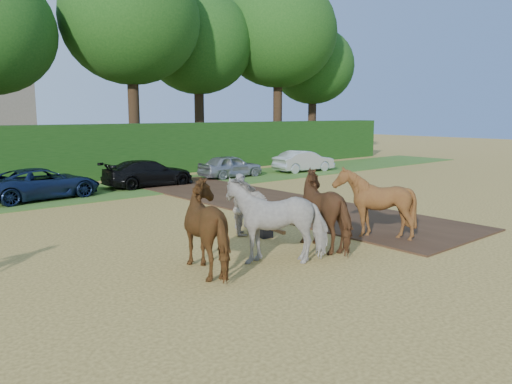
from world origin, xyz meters
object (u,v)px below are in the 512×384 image
at_px(spectator_near, 243,208).
at_px(parked_cars, 81,179).
at_px(plough_team, 302,213).
at_px(church, 0,22).

distance_m(spectator_near, parked_cars, 10.61).
xyz_separation_m(spectator_near, plough_team, (-0.04, -2.50, 0.22)).
relative_size(plough_team, church, 0.26).
height_order(spectator_near, plough_team, plough_team).
height_order(parked_cars, church, church).
bearing_deg(parked_cars, spectator_near, -85.80).
height_order(plough_team, parked_cars, plough_team).
xyz_separation_m(spectator_near, church, (6.73, 51.56, 12.92)).
distance_m(spectator_near, plough_team, 2.51).
bearing_deg(parked_cars, church, 79.62).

